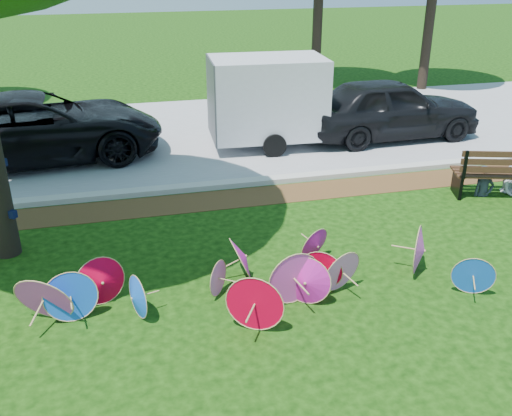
# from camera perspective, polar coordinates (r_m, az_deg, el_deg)

# --- Properties ---
(ground) EXTENTS (90.00, 90.00, 0.00)m
(ground) POSITION_cam_1_polar(r_m,az_deg,el_deg) (8.20, -0.04, -11.77)
(ground) COLOR black
(ground) RESTS_ON ground
(mulch_strip) EXTENTS (90.00, 1.00, 0.01)m
(mulch_strip) POSITION_cam_1_polar(r_m,az_deg,el_deg) (12.05, -5.16, 0.67)
(mulch_strip) COLOR #472D16
(mulch_strip) RESTS_ON ground
(curb) EXTENTS (90.00, 0.30, 0.12)m
(curb) POSITION_cam_1_polar(r_m,az_deg,el_deg) (12.67, -5.68, 2.14)
(curb) COLOR #B7B5AD
(curb) RESTS_ON ground
(street) EXTENTS (90.00, 8.00, 0.01)m
(street) POSITION_cam_1_polar(r_m,az_deg,el_deg) (16.57, -7.85, 7.24)
(street) COLOR gray
(street) RESTS_ON ground
(parasol_pile) EXTENTS (7.06, 2.12, 0.87)m
(parasol_pile) POSITION_cam_1_polar(r_m,az_deg,el_deg) (8.56, -0.78, -6.96)
(parasol_pile) COLOR red
(parasol_pile) RESTS_ON ground
(black_van) EXTENTS (6.33, 3.45, 1.68)m
(black_van) POSITION_cam_1_polar(r_m,az_deg,el_deg) (15.18, -20.98, 7.54)
(black_van) COLOR black
(black_van) RESTS_ON ground
(dark_pickup) EXTENTS (4.99, 2.14, 1.68)m
(dark_pickup) POSITION_cam_1_polar(r_m,az_deg,el_deg) (16.39, 13.24, 9.67)
(dark_pickup) COLOR black
(dark_pickup) RESTS_ON ground
(cargo_trailer) EXTENTS (3.02, 2.02, 2.64)m
(cargo_trailer) POSITION_cam_1_polar(r_m,az_deg,el_deg) (15.17, 1.17, 11.02)
(cargo_trailer) COLOR silver
(cargo_trailer) RESTS_ON ground
(park_bench) EXTENTS (2.22, 1.36, 1.08)m
(park_bench) POSITION_cam_1_polar(r_m,az_deg,el_deg) (13.23, 23.43, 3.40)
(park_bench) COLOR black
(park_bench) RESTS_ON ground
(person_left) EXTENTS (0.48, 0.33, 1.28)m
(person_left) POSITION_cam_1_polar(r_m,az_deg,el_deg) (13.03, 22.13, 3.78)
(person_left) COLOR #323744
(person_left) RESTS_ON ground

